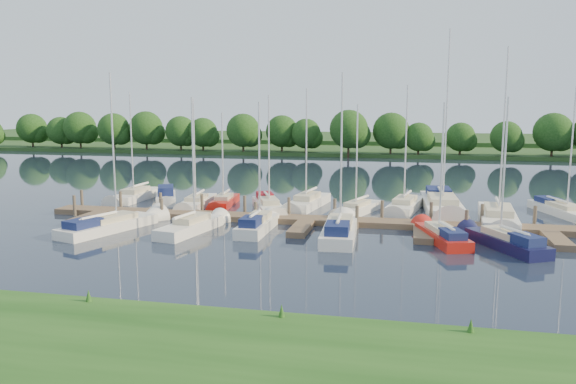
% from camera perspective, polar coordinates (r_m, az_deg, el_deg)
% --- Properties ---
extents(ground, '(260.00, 260.00, 0.00)m').
position_cam_1_polar(ground, '(33.04, -0.35, -5.93)').
color(ground, '#182031').
rests_on(ground, ground).
extents(near_bank, '(90.00, 10.00, 0.50)m').
position_cam_1_polar(near_bank, '(18.58, -11.64, -17.40)').
color(near_bank, '#194313').
rests_on(near_bank, ground).
extents(dock, '(40.00, 6.00, 0.40)m').
position_cam_1_polar(dock, '(39.97, 1.92, -3.05)').
color(dock, brown).
rests_on(dock, ground).
extents(mooring_pilings, '(38.24, 2.84, 2.00)m').
position_cam_1_polar(mooring_pilings, '(40.98, 2.20, -2.19)').
color(mooring_pilings, '#473D33').
rests_on(mooring_pilings, ground).
extents(far_shore, '(180.00, 30.00, 0.60)m').
position_cam_1_polar(far_shore, '(106.73, 8.44, 4.33)').
color(far_shore, '#1E4018').
rests_on(far_shore, ground).
extents(distant_hill, '(220.00, 40.00, 1.40)m').
position_cam_1_polar(distant_hill, '(131.60, 9.17, 5.32)').
color(distant_hill, '#304F22').
rests_on(distant_hill, ground).
extents(treeline, '(148.68, 9.36, 8.22)m').
position_cam_1_polar(treeline, '(93.29, 8.20, 6.11)').
color(treeline, '#38281C').
rests_on(treeline, ground).
extents(sailboat_n_0, '(2.07, 7.73, 9.95)m').
position_cam_1_polar(sailboat_n_0, '(52.04, -15.25, -0.50)').
color(sailboat_n_0, white).
rests_on(sailboat_n_0, ground).
extents(motorboat, '(3.55, 5.77, 1.69)m').
position_cam_1_polar(motorboat, '(50.60, -12.29, -0.57)').
color(motorboat, white).
rests_on(motorboat, ground).
extents(sailboat_n_2, '(2.28, 7.34, 9.24)m').
position_cam_1_polar(sailboat_n_2, '(47.61, -9.28, -1.17)').
color(sailboat_n_2, white).
rests_on(sailboat_n_2, ground).
extents(sailboat_n_3, '(2.01, 6.35, 8.14)m').
position_cam_1_polar(sailboat_n_3, '(47.63, -6.52, -1.10)').
color(sailboat_n_3, '#B41910').
rests_on(sailboat_n_3, ground).
extents(sailboat_n_4, '(4.11, 7.34, 9.58)m').
position_cam_1_polar(sailboat_n_4, '(45.10, -2.00, -1.53)').
color(sailboat_n_4, white).
rests_on(sailboat_n_4, ground).
extents(sailboat_n_5, '(2.84, 7.94, 10.20)m').
position_cam_1_polar(sailboat_n_5, '(46.52, 1.96, -1.26)').
color(sailboat_n_5, white).
rests_on(sailboat_n_5, ground).
extents(sailboat_n_6, '(3.39, 6.87, 8.82)m').
position_cam_1_polar(sailboat_n_6, '(44.35, 7.03, -1.84)').
color(sailboat_n_6, white).
rests_on(sailboat_n_6, ground).
extents(sailboat_n_7, '(3.13, 8.19, 10.38)m').
position_cam_1_polar(sailboat_n_7, '(46.05, 11.75, -1.56)').
color(sailboat_n_7, white).
rests_on(sailboat_n_7, ground).
extents(sailboat_n_8, '(3.22, 11.73, 14.73)m').
position_cam_1_polar(sailboat_n_8, '(46.85, 15.37, -1.44)').
color(sailboat_n_8, white).
rests_on(sailboat_n_8, ground).
extents(sailboat_n_9, '(3.08, 10.18, 12.84)m').
position_cam_1_polar(sailboat_n_9, '(42.87, 20.56, -2.69)').
color(sailboat_n_9, white).
rests_on(sailboat_n_9, ground).
extents(sailboat_n_10, '(3.89, 8.07, 10.13)m').
position_cam_1_polar(sailboat_n_10, '(48.26, 26.23, -1.78)').
color(sailboat_n_10, white).
rests_on(sailboat_n_10, ground).
extents(sailboat_s_0, '(4.24, 8.67, 10.94)m').
position_cam_1_polar(sailboat_s_0, '(40.04, -17.43, -3.27)').
color(sailboat_s_0, white).
rests_on(sailboat_s_0, ground).
extents(sailboat_s_1, '(2.81, 7.28, 9.37)m').
position_cam_1_polar(sailboat_s_1, '(38.26, -9.66, -3.59)').
color(sailboat_s_1, white).
rests_on(sailboat_s_1, ground).
extents(sailboat_s_2, '(1.65, 6.88, 9.07)m').
position_cam_1_polar(sailboat_s_2, '(38.06, -3.05, -3.45)').
color(sailboat_s_2, white).
rests_on(sailboat_s_2, ground).
extents(sailboat_s_3, '(2.38, 8.47, 10.92)m').
position_cam_1_polar(sailboat_s_3, '(36.32, 5.28, -4.06)').
color(sailboat_s_3, white).
rests_on(sailboat_s_3, ground).
extents(sailboat_s_4, '(3.33, 6.98, 8.93)m').
position_cam_1_polar(sailboat_s_4, '(36.48, 15.29, -4.33)').
color(sailboat_s_4, '#B41910').
rests_on(sailboat_s_4, ground).
extents(sailboat_s_5, '(4.47, 6.91, 9.30)m').
position_cam_1_polar(sailboat_s_5, '(35.86, 21.12, -4.82)').
color(sailboat_s_5, '#101238').
rests_on(sailboat_s_5, ground).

